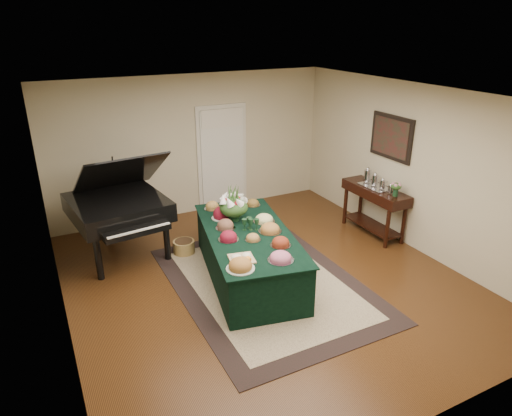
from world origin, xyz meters
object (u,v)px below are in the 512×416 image
buffet_table (248,255)px  floral_centerpiece (234,204)px  mahogany_sideboard (375,198)px  grand_piano (119,206)px

buffet_table → floral_centerpiece: size_ratio=5.96×
buffet_table → mahogany_sideboard: (2.68, 0.37, 0.31)m
buffet_table → floral_centerpiece: bearing=90.2°
mahogany_sideboard → grand_piano: bearing=163.9°
grand_piano → mahogany_sideboard: 4.38m
buffet_table → mahogany_sideboard: 2.72m
buffet_table → grand_piano: grand_piano is taller
grand_piano → buffet_table: bearing=-46.3°
floral_centerpiece → mahogany_sideboard: size_ratio=0.33×
buffet_table → grand_piano: size_ratio=1.48×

